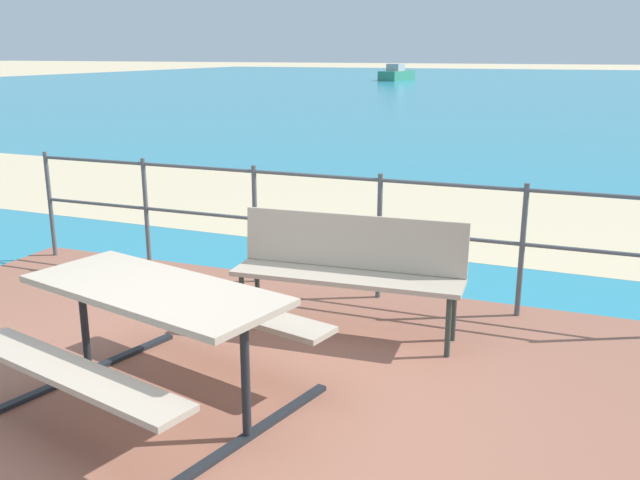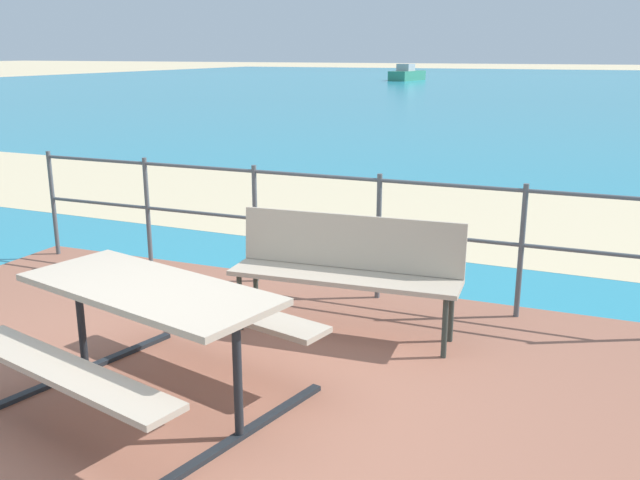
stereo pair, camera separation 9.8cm
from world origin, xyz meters
TOP-DOWN VIEW (x-y plane):
  - ground_plane at (0.00, 0.00)m, footprint 240.00×240.00m
  - patio_paving at (0.00, 0.00)m, footprint 6.40×5.20m
  - sea_water at (0.00, 40.00)m, footprint 90.00×90.00m
  - beach_strip at (0.00, 5.92)m, footprint 54.09×5.42m
  - picnic_table at (-0.10, 0.07)m, footprint 1.94×1.80m
  - park_bench at (0.60, 1.55)m, footprint 1.74×0.51m
  - railing_fence at (0.00, 2.36)m, footprint 5.94×0.04m
  - boat_near at (-11.73, 48.24)m, footprint 1.92×4.41m

SIDE VIEW (x-z plane):
  - ground_plane at x=0.00m, z-range 0.00..0.00m
  - sea_water at x=0.00m, z-range 0.00..0.01m
  - beach_strip at x=0.00m, z-range 0.00..0.01m
  - patio_paving at x=0.00m, z-range 0.00..0.06m
  - boat_near at x=-11.73m, z-range -0.16..1.04m
  - park_bench at x=0.60m, z-range 0.16..1.06m
  - picnic_table at x=-0.10m, z-range 0.25..1.00m
  - railing_fence at x=0.00m, z-range 0.19..1.28m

